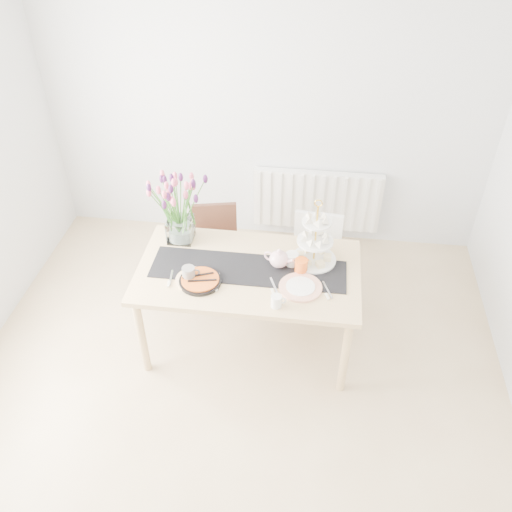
# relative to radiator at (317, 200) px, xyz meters

# --- Properties ---
(room_shell) EXTENTS (4.50, 4.50, 4.50)m
(room_shell) POSITION_rel_radiator_xyz_m (-0.50, -2.19, 0.85)
(room_shell) COLOR tan
(room_shell) RESTS_ON ground
(radiator) EXTENTS (1.20, 0.08, 0.60)m
(radiator) POSITION_rel_radiator_xyz_m (0.00, 0.00, 0.00)
(radiator) COLOR white
(radiator) RESTS_ON room_shell
(dining_table) EXTENTS (1.60, 0.90, 0.75)m
(dining_table) POSITION_rel_radiator_xyz_m (-0.45, -1.43, 0.22)
(dining_table) COLOR tan
(dining_table) RESTS_ON ground
(chair_brown) EXTENTS (0.47, 0.47, 0.76)m
(chair_brown) POSITION_rel_radiator_xyz_m (-0.83, -0.74, -0.02)
(chair_brown) COLOR #381C14
(chair_brown) RESTS_ON ground
(chair_white) EXTENTS (0.42, 0.42, 0.80)m
(chair_white) POSITION_rel_radiator_xyz_m (0.02, -0.83, 0.01)
(chair_white) COLOR white
(chair_white) RESTS_ON ground
(table_runner) EXTENTS (1.40, 0.35, 0.01)m
(table_runner) POSITION_rel_radiator_xyz_m (-0.45, -1.43, 0.30)
(table_runner) COLOR black
(table_runner) RESTS_ON dining_table
(tulip_vase) EXTENTS (0.68, 0.68, 0.58)m
(tulip_vase) POSITION_rel_radiator_xyz_m (-1.01, -1.14, 0.67)
(tulip_vase) COLOR silver
(tulip_vase) RESTS_ON dining_table
(cake_stand) EXTENTS (0.33, 0.33, 0.48)m
(cake_stand) POSITION_rel_radiator_xyz_m (0.01, -1.27, 0.44)
(cake_stand) COLOR gold
(cake_stand) RESTS_ON dining_table
(teapot) EXTENTS (0.27, 0.24, 0.15)m
(teapot) POSITION_rel_radiator_xyz_m (-0.24, -1.37, 0.37)
(teapot) COLOR white
(teapot) RESTS_ON dining_table
(cream_jug) EXTENTS (0.10, 0.10, 0.10)m
(cream_jug) POSITION_rel_radiator_xyz_m (-0.15, -1.34, 0.35)
(cream_jug) COLOR white
(cream_jug) RESTS_ON dining_table
(tart_tin) EXTENTS (0.30, 0.30, 0.04)m
(tart_tin) POSITION_rel_radiator_xyz_m (-0.77, -1.61, 0.32)
(tart_tin) COLOR black
(tart_tin) RESTS_ON dining_table
(mug_grey) EXTENTS (0.12, 0.12, 0.11)m
(mug_grey) POSITION_rel_radiator_xyz_m (-0.85, -1.59, 0.35)
(mug_grey) COLOR slate
(mug_grey) RESTS_ON dining_table
(mug_white) EXTENTS (0.09, 0.09, 0.09)m
(mug_white) POSITION_rel_radiator_xyz_m (-0.22, -1.78, 0.34)
(mug_white) COLOR white
(mug_white) RESTS_ON dining_table
(mug_orange) EXTENTS (0.13, 0.13, 0.11)m
(mug_orange) POSITION_rel_radiator_xyz_m (-0.08, -1.41, 0.35)
(mug_orange) COLOR orange
(mug_orange) RESTS_ON dining_table
(plate_left) EXTENTS (0.30, 0.30, 0.01)m
(plate_left) POSITION_rel_radiator_xyz_m (-0.81, -1.60, 0.31)
(plate_left) COLOR white
(plate_left) RESTS_ON dining_table
(plate_right) EXTENTS (0.39, 0.39, 0.02)m
(plate_right) POSITION_rel_radiator_xyz_m (-0.07, -1.58, 0.31)
(plate_right) COLOR silver
(plate_right) RESTS_ON dining_table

